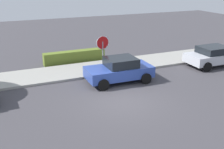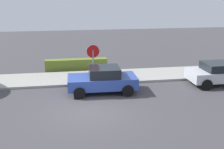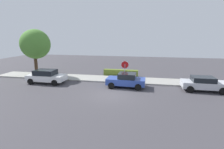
{
  "view_description": "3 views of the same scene",
  "coord_description": "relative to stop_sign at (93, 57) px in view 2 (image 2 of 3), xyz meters",
  "views": [
    {
      "loc": [
        -5.72,
        -11.64,
        5.96
      ],
      "look_at": [
        -0.24,
        0.85,
        1.15
      ],
      "focal_mm": 45.0,
      "sensor_mm": 36.0,
      "label": 1
    },
    {
      "loc": [
        -0.97,
        -12.59,
        5.54
      ],
      "look_at": [
        1.37,
        1.68,
        1.27
      ],
      "focal_mm": 45.0,
      "sensor_mm": 36.0,
      "label": 2
    },
    {
      "loc": [
        2.95,
        -14.73,
        5.16
      ],
      "look_at": [
        -0.37,
        1.84,
        1.41
      ],
      "focal_mm": 28.0,
      "sensor_mm": 36.0,
      "label": 3
    }
  ],
  "objects": [
    {
      "name": "ground_plane",
      "position": [
        -0.61,
        -4.22,
        -1.71
      ],
      "size": [
        60.0,
        60.0,
        0.0
      ],
      "primitive_type": "plane",
      "color": "#423F44"
    },
    {
      "name": "sidewalk_curb",
      "position": [
        -0.61,
        1.01,
        -1.64
      ],
      "size": [
        32.0,
        2.9,
        0.14
      ],
      "primitive_type": "cube",
      "color": "#9E9B93",
      "rests_on": "ground_plane"
    },
    {
      "name": "stop_sign",
      "position": [
        0.0,
        0.0,
        0.0
      ],
      "size": [
        0.85,
        0.08,
        2.46
      ],
      "color": "gray",
      "rests_on": "ground_plane"
    },
    {
      "name": "parked_car_blue",
      "position": [
        0.36,
        -1.7,
        -0.97
      ],
      "size": [
        3.92,
        2.11,
        1.46
      ],
      "color": "#2D479E",
      "rests_on": "ground_plane"
    },
    {
      "name": "parked_car_silver",
      "position": [
        7.76,
        -1.45,
        -0.99
      ],
      "size": [
        4.04,
        2.03,
        1.37
      ],
      "color": "silver",
      "rests_on": "ground_plane"
    },
    {
      "name": "fire_hydrant",
      "position": [
        8.84,
        -0.06,
        -1.35
      ],
      "size": [
        0.3,
        0.22,
        0.72
      ],
      "color": "#A5A5A8",
      "rests_on": "ground_plane"
    },
    {
      "name": "front_yard_hedge",
      "position": [
        -0.93,
        3.21,
        -1.29
      ],
      "size": [
        4.48,
        0.64,
        0.84
      ],
      "color": "olive",
      "rests_on": "ground_plane"
    }
  ]
}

